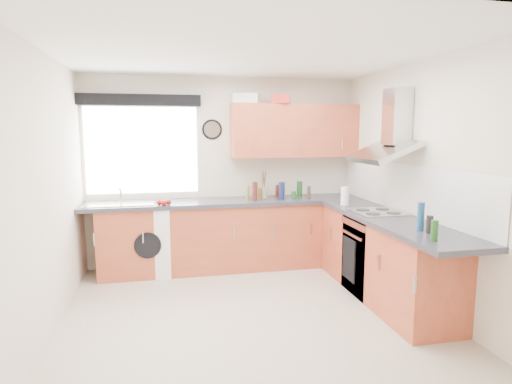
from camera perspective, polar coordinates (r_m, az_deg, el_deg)
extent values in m
plane|color=beige|center=(4.38, -0.89, -16.08)|extent=(3.60, 3.60, 0.00)
cube|color=white|center=(4.06, -0.97, 18.10)|extent=(3.60, 3.60, 0.02)
cube|color=silver|center=(5.80, -4.40, 2.69)|extent=(3.60, 0.02, 2.50)
cube|color=silver|center=(2.32, 7.81, -5.56)|extent=(3.60, 0.02, 2.50)
cube|color=silver|center=(4.09, -26.51, -0.42)|extent=(0.02, 3.60, 2.50)
cube|color=silver|center=(4.73, 21.02, 0.94)|extent=(0.02, 3.60, 2.50)
cube|color=white|center=(5.72, -14.94, 5.38)|extent=(1.40, 0.02, 1.10)
cube|color=black|center=(5.64, -15.22, 11.74)|extent=(1.50, 0.18, 0.14)
cube|color=white|center=(4.98, 19.00, 0.56)|extent=(0.01, 3.00, 0.54)
cube|color=#A4442A|center=(5.64, -4.92, -5.93)|extent=(3.00, 0.58, 0.86)
cube|color=#A4442A|center=(6.04, 10.39, -5.09)|extent=(0.60, 0.60, 0.86)
cube|color=#A4442A|center=(4.87, 16.65, -8.54)|extent=(0.58, 2.10, 0.86)
cube|color=#2C2B34|center=(5.55, -3.94, -1.35)|extent=(3.60, 0.62, 0.05)
cube|color=#2C2B34|center=(4.63, 17.67, -3.63)|extent=(0.62, 2.42, 0.05)
cube|color=black|center=(4.99, 15.72, -8.15)|extent=(0.56, 0.58, 0.85)
cube|color=#B8B8B8|center=(4.88, 15.94, -2.58)|extent=(0.52, 0.52, 0.01)
cube|color=#A4442A|center=(5.81, 5.20, 8.12)|extent=(1.70, 0.35, 0.70)
cube|color=white|center=(5.61, -14.14, -6.12)|extent=(0.66, 0.64, 0.88)
cylinder|color=black|center=(5.74, -5.87, 8.29)|extent=(0.27, 0.04, 0.27)
cube|color=white|center=(5.76, -1.37, 12.31)|extent=(0.37, 0.31, 0.13)
cube|color=red|center=(5.66, 3.29, 12.24)|extent=(0.29, 0.26, 0.11)
cylinder|color=gray|center=(5.70, 1.02, -0.08)|extent=(0.12, 0.12, 0.15)
cylinder|color=white|center=(5.27, 11.78, -0.52)|extent=(0.11, 0.11, 0.22)
cylinder|color=#19481C|center=(5.82, 5.81, 0.38)|extent=(0.07, 0.07, 0.21)
cylinder|color=#ACA593|center=(5.75, 3.60, 0.31)|extent=(0.06, 0.06, 0.22)
cylinder|color=#1D5225|center=(5.61, 5.07, -0.45)|extent=(0.06, 0.06, 0.11)
cylinder|color=#601F14|center=(5.83, 2.84, 0.16)|extent=(0.05, 0.05, 0.16)
cylinder|color=brown|center=(5.80, -0.02, 0.28)|extent=(0.05, 0.05, 0.19)
cylinder|color=olive|center=(5.49, -1.12, -0.14)|extent=(0.05, 0.05, 0.19)
cylinder|color=#491E1A|center=(5.44, -0.19, 0.07)|extent=(0.06, 0.06, 0.25)
cylinder|color=#403623|center=(5.71, 3.48, -0.01)|extent=(0.07, 0.07, 0.16)
cylinder|color=#141B46|center=(5.57, 3.42, 0.14)|extent=(0.08, 0.08, 0.23)
cylinder|color=brown|center=(5.61, 0.48, -0.21)|extent=(0.06, 0.06, 0.15)
cylinder|color=#3D3422|center=(5.68, 7.06, -0.07)|extent=(0.05, 0.05, 0.17)
cylinder|color=#21541E|center=(3.77, 22.69, -4.78)|extent=(0.06, 0.06, 0.17)
cylinder|color=navy|center=(4.11, 21.11, -3.07)|extent=(0.06, 0.06, 0.26)
cylinder|color=black|center=(4.04, 22.15, -4.02)|extent=(0.06, 0.06, 0.16)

